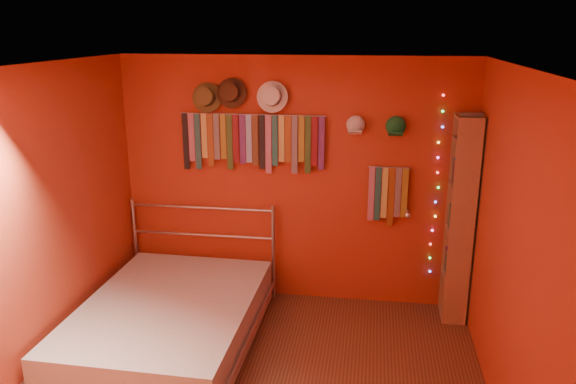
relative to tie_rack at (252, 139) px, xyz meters
The scene contains 15 objects.
back_wall 0.60m from the tie_rack, ahead, with size 3.50×0.02×2.50m, color #A53D1A.
right_wall 2.77m from the tie_rack, 37.98° to the right, with size 0.02×3.50×2.50m, color #A53D1A.
left_wall 2.20m from the tie_rack, 128.53° to the right, with size 0.02×3.50×2.50m, color #A53D1A.
ceiling 1.91m from the tie_rack, 76.37° to the right, with size 3.50×3.50×0.02m, color white.
tie_rack is the anchor object (origin of this frame).
small_tie_rack 1.43m from the tie_rack, ahead, with size 0.40×0.03×0.60m.
fedora_olive 0.61m from the tie_rack, behind, with size 0.30×0.16×0.29m.
fedora_brown 0.50m from the tie_rack, behind, with size 0.29×0.16×0.29m.
fedora_white 0.48m from the tie_rack, ahead, with size 0.30×0.16×0.30m.
cap_white 1.02m from the tie_rack, ahead, with size 0.18×0.23×0.18m.
cap_green 1.40m from the tie_rack, ahead, with size 0.19×0.23×0.19m.
fairy_lights 1.85m from the tie_rack, ahead, with size 0.06×0.02×1.79m.
reading_lamp 1.67m from the tie_rack, ahead, with size 0.06×0.27×0.08m.
bookshelf 2.18m from the tie_rack, ahead, with size 0.25×0.34×2.00m.
bed 1.90m from the tie_rack, 116.23° to the right, with size 1.57×2.12×1.02m.
Camera 1 is at (0.77, -3.65, 2.76)m, focal length 35.00 mm.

